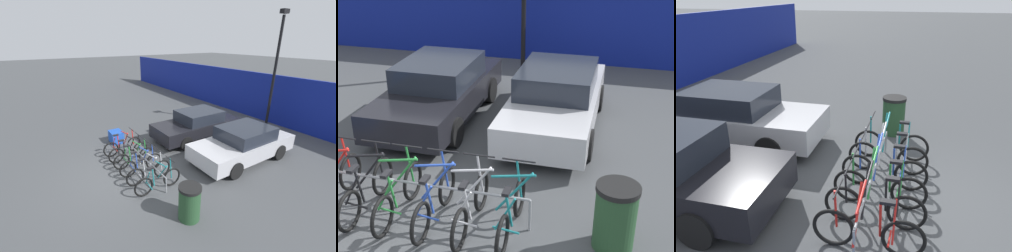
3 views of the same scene
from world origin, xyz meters
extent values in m
plane|color=#424447|center=(0.00, 0.00, 0.00)|extent=(120.00, 120.00, 0.00)
cylinder|color=gray|center=(0.02, 0.68, 0.55)|extent=(3.55, 0.04, 0.04)
cylinder|color=gray|center=(-1.76, 0.68, 0.28)|extent=(0.04, 0.04, 0.55)
cylinder|color=gray|center=(1.79, 0.68, 0.28)|extent=(0.04, 0.04, 0.55)
torus|color=black|center=(-1.51, 0.00, 0.33)|extent=(0.06, 0.66, 0.66)
torus|color=black|center=(-1.51, 1.05, 0.33)|extent=(0.06, 0.66, 0.66)
cylinder|color=red|center=(-1.51, 0.68, 0.65)|extent=(0.60, 0.04, 0.76)
cylinder|color=red|center=(-1.51, 0.63, 0.96)|extent=(0.68, 0.04, 0.16)
cylinder|color=red|center=(-1.51, 0.35, 0.59)|extent=(0.14, 0.04, 0.63)
cylinder|color=red|center=(-1.51, 0.15, 0.61)|extent=(0.32, 0.03, 0.58)
cylinder|color=red|center=(-1.51, 0.20, 0.31)|extent=(0.40, 0.03, 0.08)
cylinder|color=red|center=(-1.51, 1.01, 0.68)|extent=(0.12, 0.04, 0.69)
cylinder|color=black|center=(-1.51, 0.97, 1.04)|extent=(0.52, 0.03, 0.03)
cube|color=black|center=(-1.51, 0.25, 0.93)|extent=(0.10, 0.22, 0.05)
torus|color=black|center=(-0.88, 0.00, 0.33)|extent=(0.06, 0.66, 0.66)
torus|color=black|center=(-0.88, 1.05, 0.33)|extent=(0.06, 0.66, 0.66)
cylinder|color=black|center=(-0.88, 0.68, 0.65)|extent=(0.60, 0.04, 0.76)
cylinder|color=black|center=(-0.88, 0.63, 0.96)|extent=(0.68, 0.04, 0.16)
cylinder|color=black|center=(-0.88, 0.35, 0.59)|extent=(0.14, 0.04, 0.63)
cylinder|color=black|center=(-0.88, 0.15, 0.61)|extent=(0.32, 0.03, 0.58)
cylinder|color=black|center=(-0.88, 0.20, 0.31)|extent=(0.40, 0.03, 0.08)
cylinder|color=black|center=(-0.88, 1.01, 0.68)|extent=(0.12, 0.04, 0.69)
cylinder|color=black|center=(-0.88, 0.97, 1.04)|extent=(0.52, 0.03, 0.03)
cube|color=black|center=(-0.88, 0.25, 0.93)|extent=(0.10, 0.22, 0.05)
torus|color=black|center=(-0.32, 0.00, 0.33)|extent=(0.06, 0.66, 0.66)
torus|color=black|center=(-0.32, 1.05, 0.33)|extent=(0.06, 0.66, 0.66)
cylinder|color=#288438|center=(-0.32, 0.68, 0.65)|extent=(0.60, 0.04, 0.76)
cylinder|color=#288438|center=(-0.32, 0.63, 0.96)|extent=(0.68, 0.04, 0.16)
cylinder|color=#288438|center=(-0.32, 0.35, 0.59)|extent=(0.14, 0.04, 0.63)
cylinder|color=#288438|center=(-0.32, 0.15, 0.61)|extent=(0.32, 0.03, 0.58)
cylinder|color=#288438|center=(-0.32, 0.20, 0.31)|extent=(0.40, 0.03, 0.08)
cylinder|color=#288438|center=(-0.32, 1.01, 0.68)|extent=(0.12, 0.04, 0.69)
cylinder|color=black|center=(-0.32, 0.97, 1.04)|extent=(0.52, 0.03, 0.03)
cube|color=black|center=(-0.32, 0.25, 0.93)|extent=(0.10, 0.22, 0.05)
torus|color=black|center=(0.30, 0.00, 0.33)|extent=(0.06, 0.66, 0.66)
torus|color=black|center=(0.30, 1.05, 0.33)|extent=(0.06, 0.66, 0.66)
cylinder|color=#284CB7|center=(0.30, 0.68, 0.65)|extent=(0.60, 0.04, 0.76)
cylinder|color=#284CB7|center=(0.30, 0.63, 0.96)|extent=(0.68, 0.04, 0.16)
cylinder|color=#284CB7|center=(0.30, 0.35, 0.59)|extent=(0.14, 0.04, 0.63)
cylinder|color=#284CB7|center=(0.30, 0.15, 0.61)|extent=(0.32, 0.03, 0.58)
cylinder|color=#284CB7|center=(0.30, 0.20, 0.31)|extent=(0.40, 0.03, 0.08)
cylinder|color=#284CB7|center=(0.30, 1.01, 0.68)|extent=(0.12, 0.04, 0.69)
cylinder|color=black|center=(0.30, 0.97, 1.04)|extent=(0.52, 0.03, 0.03)
cube|color=black|center=(0.30, 0.25, 0.93)|extent=(0.10, 0.22, 0.05)
torus|color=black|center=(0.90, 0.00, 0.33)|extent=(0.06, 0.66, 0.66)
torus|color=black|center=(0.90, 1.05, 0.33)|extent=(0.06, 0.66, 0.66)
cylinder|color=#B7B7BC|center=(0.90, 0.68, 0.65)|extent=(0.60, 0.04, 0.76)
cylinder|color=#B7B7BC|center=(0.90, 0.63, 0.96)|extent=(0.68, 0.04, 0.16)
cylinder|color=#B7B7BC|center=(0.90, 0.35, 0.59)|extent=(0.14, 0.04, 0.63)
cylinder|color=#B7B7BC|center=(0.90, 0.15, 0.61)|extent=(0.32, 0.03, 0.58)
cylinder|color=#B7B7BC|center=(0.90, 0.20, 0.31)|extent=(0.40, 0.03, 0.08)
cylinder|color=#B7B7BC|center=(0.90, 1.01, 0.68)|extent=(0.12, 0.04, 0.69)
cylinder|color=black|center=(0.90, 0.97, 1.04)|extent=(0.52, 0.03, 0.03)
cube|color=black|center=(0.90, 0.25, 0.93)|extent=(0.10, 0.22, 0.05)
torus|color=black|center=(1.54, 0.00, 0.33)|extent=(0.06, 0.66, 0.66)
torus|color=black|center=(1.54, 1.05, 0.33)|extent=(0.06, 0.66, 0.66)
cylinder|color=#197A7F|center=(1.54, 0.68, 0.65)|extent=(0.60, 0.04, 0.76)
cylinder|color=#197A7F|center=(1.54, 0.63, 0.96)|extent=(0.68, 0.04, 0.16)
cylinder|color=#197A7F|center=(1.54, 0.35, 0.59)|extent=(0.14, 0.04, 0.63)
cylinder|color=#197A7F|center=(1.54, 0.15, 0.61)|extent=(0.32, 0.03, 0.58)
cylinder|color=#197A7F|center=(1.54, 0.20, 0.31)|extent=(0.40, 0.03, 0.08)
cylinder|color=#197A7F|center=(1.54, 1.01, 0.68)|extent=(0.12, 0.04, 0.69)
cylinder|color=black|center=(1.54, 0.97, 1.04)|extent=(0.52, 0.03, 0.03)
cube|color=black|center=(1.54, 0.25, 0.93)|extent=(0.10, 0.22, 0.05)
cylinder|color=black|center=(-2.03, 3.04, 0.32)|extent=(0.20, 0.64, 0.64)
cylinder|color=black|center=(-0.32, 3.04, 0.32)|extent=(0.20, 0.64, 0.64)
cube|color=#B7B7BC|center=(1.55, 4.48, 0.57)|extent=(1.80, 4.46, 0.62)
cube|color=#1E232D|center=(1.55, 4.59, 1.14)|extent=(1.58, 2.05, 0.52)
cylinder|color=black|center=(2.40, 5.77, 0.32)|extent=(0.20, 0.64, 0.64)
cylinder|color=black|center=(0.69, 3.18, 0.32)|extent=(0.20, 0.64, 0.64)
cylinder|color=black|center=(2.40, 3.18, 0.32)|extent=(0.20, 0.64, 0.64)
cylinder|color=#234728|center=(3.04, 0.63, 0.47)|extent=(0.60, 0.60, 0.95)
cylinder|color=black|center=(3.04, 0.63, 0.99)|extent=(0.63, 0.63, 0.08)
camera|label=1|loc=(6.89, -2.50, 4.64)|focal=24.00mm
camera|label=2|loc=(2.95, -5.09, 4.52)|focal=50.00mm
camera|label=3|loc=(-5.32, -0.07, 3.64)|focal=35.00mm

